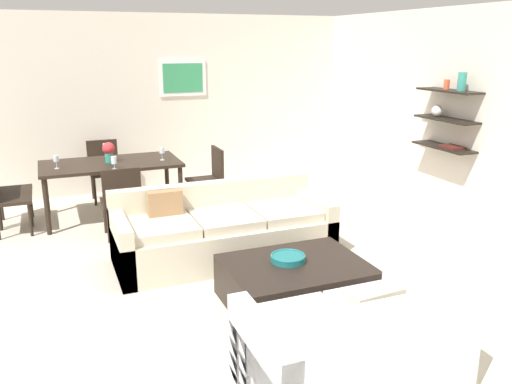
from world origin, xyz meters
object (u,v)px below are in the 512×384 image
at_px(dining_chair_left_far, 6,186).
at_px(dining_chair_left_near, 4,195).
at_px(loveseat_white, 351,349).
at_px(sofa_beige, 223,233).
at_px(wine_glass_left_near, 56,159).
at_px(coffee_table, 295,283).
at_px(centerpiece_vase, 109,151).
at_px(decorative_bowl, 288,258).
at_px(wine_glass_right_near, 162,151).
at_px(dining_chair_head, 104,166).
at_px(dining_chair_right_near, 210,175).
at_px(dining_chair_foot, 121,198).
at_px(dining_table, 111,167).
at_px(wine_glass_head, 106,147).
at_px(wine_glass_foot, 114,161).

xyz_separation_m(dining_chair_left_far, dining_chair_left_near, (0.00, -0.43, 0.00)).
relative_size(loveseat_white, dining_chair_left_near, 1.60).
bearing_deg(sofa_beige, dining_chair_left_near, 142.56).
height_order(sofa_beige, wine_glass_left_near, wine_glass_left_near).
bearing_deg(coffee_table, centerpiece_vase, 111.12).
height_order(dining_chair_left_far, dining_chair_left_near, same).
relative_size(decorative_bowl, dining_chair_left_far, 0.36).
xyz_separation_m(loveseat_white, decorative_bowl, (0.14, 1.31, 0.12)).
bearing_deg(wine_glass_right_near, wine_glass_left_near, 180.00).
bearing_deg(dining_chair_head, coffee_table, -73.37).
bearing_deg(loveseat_white, dining_chair_right_near, 86.03).
distance_m(dining_chair_right_near, wine_glass_right_near, 0.74).
height_order(coffee_table, dining_chair_foot, dining_chair_foot).
bearing_deg(dining_chair_left_near, coffee_table, -49.36).
distance_m(decorative_bowl, dining_table, 3.27).
bearing_deg(dining_chair_foot, centerpiece_vase, 90.62).
bearing_deg(wine_glass_right_near, dining_chair_foot, -130.97).
distance_m(dining_chair_right_near, wine_glass_left_near, 2.00).
bearing_deg(dining_table, coffee_table, -69.02).
bearing_deg(dining_chair_left_far, wine_glass_right_near, -9.64).
height_order(wine_glass_head, centerpiece_vase, centerpiece_vase).
bearing_deg(coffee_table, dining_chair_foot, 118.16).
xyz_separation_m(dining_chair_left_near, wine_glass_left_near, (0.63, 0.10, 0.36)).
bearing_deg(dining_chair_foot, wine_glass_head, 90.00).
bearing_deg(sofa_beige, wine_glass_left_near, 131.44).
bearing_deg(wine_glass_foot, dining_table, 90.00).
relative_size(sofa_beige, centerpiece_vase, 8.60).
xyz_separation_m(decorative_bowl, dining_chair_right_near, (0.14, 2.83, 0.09)).
distance_m(decorative_bowl, wine_glass_head, 3.68).
relative_size(dining_table, wine_glass_left_near, 10.85).
bearing_deg(decorative_bowl, dining_table, 110.72).
height_order(dining_chair_head, dining_chair_right_near, same).
bearing_deg(dining_chair_foot, dining_chair_left_near, 152.69).
relative_size(dining_chair_head, wine_glass_foot, 5.45).
distance_m(loveseat_white, wine_glass_right_near, 4.29).
xyz_separation_m(wine_glass_left_near, wine_glass_head, (0.67, 0.54, 0.01)).
xyz_separation_m(sofa_beige, wine_glass_head, (-0.91, 2.33, 0.59)).
bearing_deg(centerpiece_vase, dining_chair_left_far, 170.58).
xyz_separation_m(decorative_bowl, dining_chair_head, (-1.15, 3.93, 0.09)).
xyz_separation_m(dining_chair_foot, dining_chair_head, (0.00, 1.77, 0.00)).
bearing_deg(loveseat_white, dining_table, 103.04).
distance_m(dining_table, wine_glass_left_near, 0.70).
relative_size(dining_table, dining_chair_right_near, 2.02).
bearing_deg(decorative_bowl, wine_glass_head, 108.40).
xyz_separation_m(dining_table, dining_chair_foot, (0.00, -0.88, -0.18)).
relative_size(wine_glass_left_near, wine_glass_right_near, 0.95).
distance_m(dining_table, dining_chair_right_near, 1.33).
bearing_deg(dining_chair_left_far, centerpiece_vase, -9.42).
height_order(dining_chair_left_far, wine_glass_right_near, wine_glass_right_near).
bearing_deg(sofa_beige, dining_chair_right_near, 77.27).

